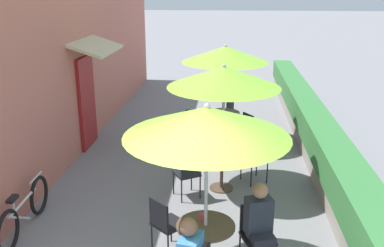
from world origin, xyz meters
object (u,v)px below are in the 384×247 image
at_px(cafe_chair_near_back, 165,222).
at_px(cafe_chair_far_left, 244,130).
at_px(patio_umbrella_far, 225,54).
at_px(coffee_cup_mid, 228,150).
at_px(patio_umbrella_mid, 224,77).
at_px(patio_table_far, 224,121).
at_px(cafe_chair_mid_left, 188,172).
at_px(patio_table_mid, 222,162).
at_px(seated_patron_near_right, 260,224).
at_px(bicycle_leaning, 24,211).
at_px(patio_umbrella_near, 207,122).
at_px(patio_table_near, 205,240).
at_px(cafe_chair_far_back, 194,122).
at_px(coffee_cup_near, 202,217).
at_px(cafe_chair_mid_right, 252,155).
at_px(cafe_chair_far_right, 234,114).
at_px(cafe_chair_near_right, 256,231).

height_order(cafe_chair_near_back, cafe_chair_far_left, same).
bearing_deg(cafe_chair_far_left, patio_umbrella_far, 6.09).
xyz_separation_m(cafe_chair_near_back, coffee_cup_mid, (0.85, 2.07, 0.28)).
distance_m(patio_umbrella_mid, patio_table_far, 2.94).
relative_size(patio_umbrella_mid, cafe_chair_mid_left, 2.70).
bearing_deg(patio_table_mid, patio_umbrella_mid, 90.00).
bearing_deg(patio_umbrella_far, patio_table_far, 90.00).
xyz_separation_m(seated_patron_near_right, patio_table_far, (-0.55, 4.82, -0.15)).
height_order(patio_table_mid, bicycle_leaning, patio_table_mid).
xyz_separation_m(patio_umbrella_near, cafe_chair_mid_left, (-0.43, 2.10, -1.61)).
distance_m(seated_patron_near_right, patio_table_far, 4.86).
distance_m(patio_table_mid, patio_umbrella_far, 2.94).
xyz_separation_m(patio_table_near, patio_umbrella_far, (0.14, 5.01, 1.59)).
relative_size(seated_patron_near_right, bicycle_leaning, 0.71).
bearing_deg(bicycle_leaning, cafe_chair_mid_left, 26.35).
bearing_deg(seated_patron_near_right, patio_umbrella_mid, -95.23).
height_order(patio_table_far, cafe_chair_far_back, cafe_chair_far_back).
xyz_separation_m(patio_umbrella_near, cafe_chair_far_back, (-0.57, 4.88, -1.61)).
bearing_deg(coffee_cup_near, patio_table_far, 87.71).
bearing_deg(patio_table_far, patio_table_mid, -89.66).
height_order(patio_umbrella_near, coffee_cup_near, patio_umbrella_near).
relative_size(cafe_chair_mid_right, cafe_chair_far_left, 1.00).
height_order(patio_umbrella_near, seated_patron_near_right, patio_umbrella_near).
distance_m(coffee_cup_near, bicycle_leaning, 2.89).
bearing_deg(cafe_chair_far_back, cafe_chair_far_right, 36.09).
height_order(coffee_cup_mid, patio_umbrella_far, patio_umbrella_far).
bearing_deg(cafe_chair_far_right, cafe_chair_mid_right, 33.11).
height_order(cafe_chair_far_right, bicycle_leaning, cafe_chair_far_right).
bearing_deg(patio_umbrella_far, cafe_chair_mid_left, -100.92).
height_order(cafe_chair_mid_right, cafe_chair_far_left, same).
distance_m(coffee_cup_mid, cafe_chair_far_right, 3.21).
bearing_deg(patio_umbrella_near, coffee_cup_near, 116.93).
relative_size(cafe_chair_near_back, bicycle_leaning, 0.49).
distance_m(cafe_chair_near_back, patio_umbrella_mid, 2.75).
xyz_separation_m(patio_umbrella_far, cafe_chair_far_back, (-0.71, -0.13, -1.61)).
relative_size(cafe_chair_near_back, patio_table_mid, 1.16).
bearing_deg(patio_table_near, cafe_chair_near_right, 24.31).
xyz_separation_m(cafe_chair_near_right, bicycle_leaning, (-3.48, 0.51, -0.18)).
bearing_deg(cafe_chair_near_back, cafe_chair_far_left, 115.42).
bearing_deg(patio_table_far, cafe_chair_mid_left, -100.92).
bearing_deg(patio_table_near, patio_table_mid, 86.57).
height_order(seated_patron_near_right, cafe_chair_mid_right, seated_patron_near_right).
relative_size(patio_table_near, cafe_chair_near_right, 0.87).
bearing_deg(bicycle_leaning, cafe_chair_near_back, -11.80).
bearing_deg(patio_table_near, cafe_chair_far_left, 82.31).
height_order(coffee_cup_near, bicycle_leaning, coffee_cup_near).
distance_m(patio_table_near, coffee_cup_near, 0.29).
bearing_deg(patio_table_far, bicycle_leaning, -125.16).
height_order(cafe_chair_near_back, cafe_chair_far_right, same).
bearing_deg(bicycle_leaning, cafe_chair_far_right, 54.80).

